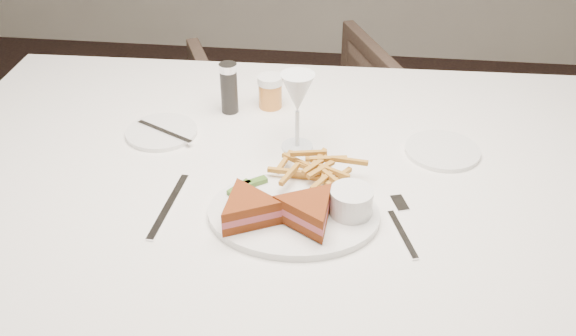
{
  "coord_description": "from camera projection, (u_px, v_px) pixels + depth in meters",
  "views": [
    {
      "loc": [
        0.39,
        -0.88,
        1.5
      ],
      "look_at": [
        0.27,
        0.14,
        0.8
      ],
      "focal_mm": 40.0,
      "sensor_mm": 36.0,
      "label": 1
    }
  ],
  "objects": [
    {
      "name": "table",
      "position": [
        290.0,
        304.0,
        1.52
      ],
      "size": [
        1.61,
        1.1,
        0.75
      ],
      "primitive_type": "cube",
      "rotation": [
        0.0,
        0.0,
        0.03
      ],
      "color": "white",
      "rests_on": "ground"
    },
    {
      "name": "table_setting",
      "position": [
        294.0,
        171.0,
        1.26
      ],
      "size": [
        0.78,
        0.64,
        0.18
      ],
      "color": "white",
      "rests_on": "table"
    },
    {
      "name": "chair_far",
      "position": [
        297.0,
        128.0,
        2.28
      ],
      "size": [
        0.84,
        0.82,
        0.67
      ],
      "primitive_type": "imported",
      "rotation": [
        0.0,
        0.0,
        3.55
      ],
      "color": "#49372D",
      "rests_on": "ground"
    }
  ]
}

